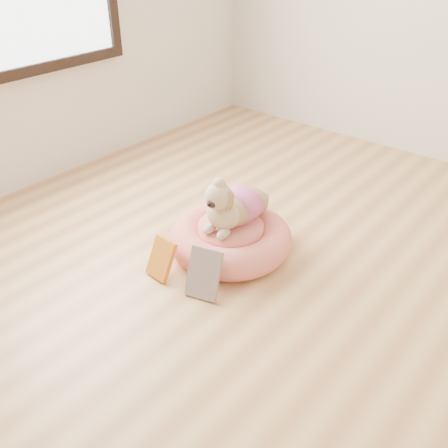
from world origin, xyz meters
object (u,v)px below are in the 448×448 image
Objects in this scene: pet_bed at (231,238)px; dog at (233,197)px; book_white at (204,274)px; book_yellow at (161,259)px.

pet_bed is 1.52× the size of dog.
dog reaches higher than book_white.
book_white reaches higher than book_yellow.
dog reaches higher than pet_bed.
pet_bed is 3.19× the size of book_yellow.
book_white is (0.12, -0.34, -0.19)m from dog.
dog is 1.78× the size of book_white.
book_white is at bearing 9.70° from book_yellow.
book_yellow is at bearing 170.03° from book_white.
book_yellow is at bearing -109.37° from pet_bed.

